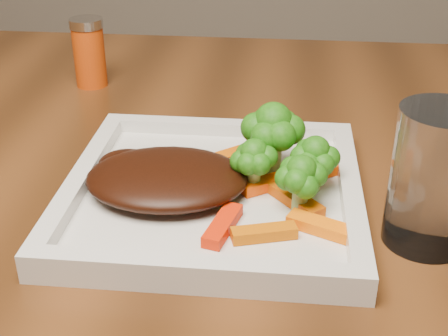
# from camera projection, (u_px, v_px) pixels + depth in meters

# --- Properties ---
(plate) EXTENTS (0.27, 0.27, 0.01)m
(plate) POSITION_uv_depth(u_px,v_px,m) (213.00, 196.00, 0.58)
(plate) COLOR silver
(plate) RESTS_ON dining_table
(steak) EXTENTS (0.16, 0.12, 0.03)m
(steak) POSITION_uv_depth(u_px,v_px,m) (167.00, 178.00, 0.57)
(steak) COLOR black
(steak) RESTS_ON plate
(broccoli_0) EXTENTS (0.08, 0.08, 0.07)m
(broccoli_0) POSITION_uv_depth(u_px,v_px,m) (272.00, 140.00, 0.60)
(broccoli_0) COLOR #316911
(broccoli_0) RESTS_ON plate
(broccoli_1) EXTENTS (0.06, 0.06, 0.06)m
(broccoli_1) POSITION_uv_depth(u_px,v_px,m) (315.00, 159.00, 0.57)
(broccoli_1) COLOR #276C12
(broccoli_1) RESTS_ON plate
(broccoli_2) EXTENTS (0.07, 0.07, 0.06)m
(broccoli_2) POSITION_uv_depth(u_px,v_px,m) (301.00, 181.00, 0.54)
(broccoli_2) COLOR #1F6510
(broccoli_2) RESTS_ON plate
(broccoli_3) EXTENTS (0.06, 0.06, 0.06)m
(broccoli_3) POSITION_uv_depth(u_px,v_px,m) (254.00, 160.00, 0.57)
(broccoli_3) COLOR #226A11
(broccoli_3) RESTS_ON plate
(carrot_0) EXTENTS (0.06, 0.03, 0.01)m
(carrot_0) POSITION_uv_depth(u_px,v_px,m) (264.00, 233.00, 0.51)
(carrot_0) COLOR #CA5C03
(carrot_0) RESTS_ON plate
(carrot_1) EXTENTS (0.06, 0.04, 0.01)m
(carrot_1) POSITION_uv_depth(u_px,v_px,m) (324.00, 227.00, 0.52)
(carrot_1) COLOR #FF6D04
(carrot_1) RESTS_ON plate
(carrot_2) EXTENTS (0.03, 0.06, 0.01)m
(carrot_2) POSITION_uv_depth(u_px,v_px,m) (223.00, 225.00, 0.52)
(carrot_2) COLOR red
(carrot_2) RESTS_ON plate
(carrot_3) EXTENTS (0.06, 0.05, 0.01)m
(carrot_3) POSITION_uv_depth(u_px,v_px,m) (320.00, 171.00, 0.60)
(carrot_3) COLOR #F65004
(carrot_3) RESTS_ON plate
(carrot_4) EXTENTS (0.06, 0.05, 0.01)m
(carrot_4) POSITION_uv_depth(u_px,v_px,m) (230.00, 156.00, 0.63)
(carrot_4) COLOR #D45603
(carrot_4) RESTS_ON plate
(carrot_5) EXTENTS (0.05, 0.06, 0.01)m
(carrot_5) POSITION_uv_depth(u_px,v_px,m) (296.00, 200.00, 0.56)
(carrot_5) COLOR #CD4F03
(carrot_5) RESTS_ON plate
(carrot_6) EXTENTS (0.06, 0.05, 0.01)m
(carrot_6) POSITION_uv_depth(u_px,v_px,m) (270.00, 183.00, 0.58)
(carrot_6) COLOR #F54904
(carrot_6) RESTS_ON plate
(spice_shaker) EXTENTS (0.04, 0.04, 0.09)m
(spice_shaker) POSITION_uv_depth(u_px,v_px,m) (89.00, 53.00, 0.83)
(spice_shaker) COLOR #C33E0A
(spice_shaker) RESTS_ON dining_table
(drinking_glass) EXTENTS (0.09, 0.09, 0.12)m
(drinking_glass) POSITION_uv_depth(u_px,v_px,m) (434.00, 178.00, 0.50)
(drinking_glass) COLOR silver
(drinking_glass) RESTS_ON dining_table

